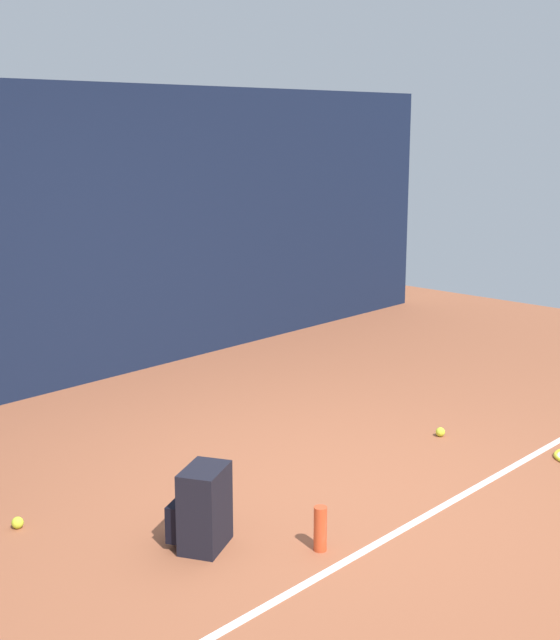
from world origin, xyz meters
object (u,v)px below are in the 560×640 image
object	(u,v)px
backpack	(202,509)
tennis_ball_by_fence	(440,432)
tennis_ball_near_player	(18,523)
water_bottle	(320,529)

from	to	relation	value
backpack	tennis_ball_by_fence	world-z (taller)	backpack
tennis_ball_near_player	water_bottle	bearing A→B (deg)	-55.73
tennis_ball_near_player	tennis_ball_by_fence	size ratio (longest dim) A/B	1.00
water_bottle	backpack	bearing A→B (deg)	128.71
backpack	tennis_ball_by_fence	bearing A→B (deg)	154.45
tennis_ball_near_player	water_bottle	distance (m)	1.68
backpack	water_bottle	xyz separation A→B (m)	(0.39, -0.48, -0.09)
tennis_ball_by_fence	water_bottle	distance (m)	1.95
backpack	water_bottle	size ratio (longest dim) A/B	1.82
backpack	water_bottle	distance (m)	0.63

